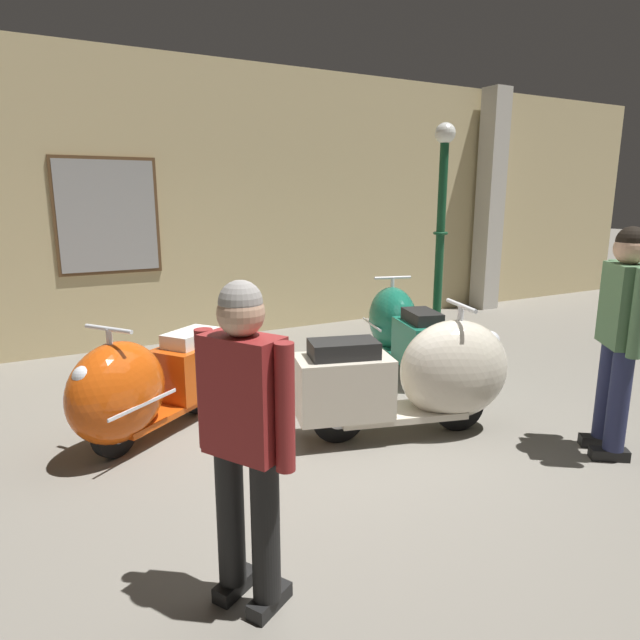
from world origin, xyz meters
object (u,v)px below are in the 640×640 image
(scooter_2, at_px, (400,327))
(visitor_1, at_px, (245,426))
(scooter_1, at_px, (421,376))
(scooter_0, at_px, (143,386))
(lamppost, at_px, (440,238))
(visitor_0, at_px, (621,327))

(scooter_2, distance_m, visitor_1, 4.21)
(scooter_1, height_order, scooter_2, scooter_1)
(scooter_0, bearing_deg, lamppost, 159.35)
(scooter_1, relative_size, lamppost, 0.67)
(scooter_2, bearing_deg, visitor_1, 149.07)
(scooter_0, xyz_separation_m, visitor_0, (3.16, -1.99, 0.56))
(scooter_2, bearing_deg, visitor_0, -163.03)
(scooter_1, height_order, visitor_1, visitor_1)
(visitor_0, bearing_deg, lamppost, -69.50)
(scooter_1, bearing_deg, visitor_1, -133.41)
(scooter_0, bearing_deg, scooter_1, 119.35)
(scooter_2, relative_size, visitor_1, 1.08)
(scooter_2, xyz_separation_m, lamppost, (0.87, 0.37, 0.99))
(lamppost, relative_size, visitor_1, 1.75)
(scooter_2, relative_size, visitor_0, 0.99)
(scooter_0, distance_m, visitor_0, 3.78)
(scooter_1, relative_size, visitor_1, 1.17)
(scooter_1, distance_m, lamppost, 2.93)
(scooter_1, xyz_separation_m, scooter_2, (1.02, 1.66, -0.04))
(lamppost, relative_size, visitor_0, 1.61)
(scooter_0, distance_m, scooter_2, 3.18)
(lamppost, xyz_separation_m, visitor_0, (-0.81, -3.04, -0.43))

